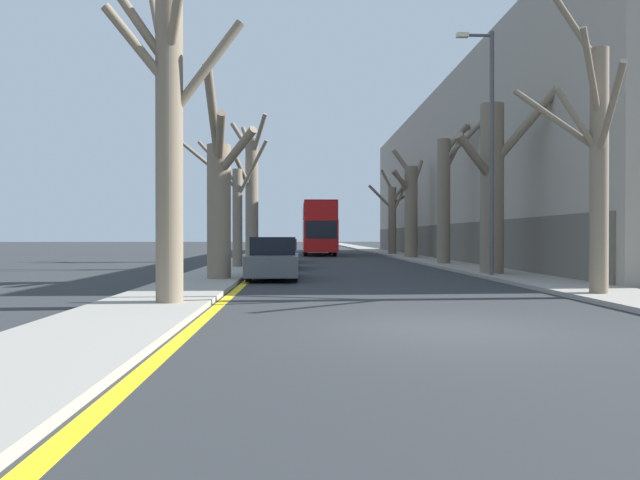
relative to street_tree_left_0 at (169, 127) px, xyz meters
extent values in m
plane|color=#2B2D30|center=(5.18, -3.01, -3.90)|extent=(300.00, 300.00, 0.00)
cube|color=gray|center=(-0.39, 46.99, -3.84)|extent=(2.48, 120.00, 0.12)
cube|color=gray|center=(10.75, 46.99, -3.84)|extent=(2.48, 120.00, 0.12)
cube|color=#9E9384|center=(16.99, 27.34, 1.81)|extent=(10.00, 48.09, 11.42)
cube|color=#5E584F|center=(11.97, 27.34, -2.76)|extent=(0.12, 47.13, 2.28)
cube|color=yellow|center=(1.03, 46.99, -3.90)|extent=(0.24, 120.00, 0.01)
cylinder|color=#7A6B56|center=(0.01, 0.00, -0.53)|extent=(0.58, 0.58, 6.73)
cylinder|color=#7A6B56|center=(-0.58, -0.27, 1.61)|extent=(1.41, 0.79, 1.62)
cylinder|color=#7A6B56|center=(-0.63, -0.03, 2.20)|extent=(1.46, 0.26, 1.99)
cylinder|color=#7A6B56|center=(0.78, -0.01, 1.22)|extent=(1.69, 0.22, 2.18)
cylinder|color=#7A6B56|center=(-0.44, 1.11, 2.23)|extent=(1.14, 2.44, 2.86)
cylinder|color=#7A6B56|center=(0.10, 7.00, -1.58)|extent=(0.80, 0.80, 4.63)
cylinder|color=#7A6B56|center=(0.09, 5.81, 1.43)|extent=(0.30, 2.59, 2.87)
cylinder|color=#7A6B56|center=(0.27, 6.10, 0.76)|extent=(0.64, 2.01, 1.57)
cylinder|color=#7A6B56|center=(0.75, 6.22, 0.37)|extent=(1.60, 1.85, 1.45)
cylinder|color=#7A6B56|center=(-0.07, 14.49, -1.55)|extent=(0.46, 0.46, 4.70)
cylinder|color=#7A6B56|center=(-1.42, 13.79, 1.01)|extent=(2.86, 1.58, 2.36)
cylinder|color=#7A6B56|center=(0.63, 14.04, 0.72)|extent=(1.61, 1.09, 2.66)
cylinder|color=#7A6B56|center=(-1.01, 14.69, 1.11)|extent=(2.02, 0.60, 2.15)
cylinder|color=#7A6B56|center=(-0.02, 22.14, -0.19)|extent=(0.78, 0.78, 7.41)
cylinder|color=#7A6B56|center=(-0.34, 22.72, 3.53)|extent=(0.98, 1.49, 1.87)
cylinder|color=#7A6B56|center=(0.42, 21.61, 3.58)|extent=(1.23, 1.40, 2.58)
cylinder|color=#7A6B56|center=(-0.63, 22.36, 3.53)|extent=(1.53, 0.79, 2.13)
cylinder|color=#7A6B56|center=(-0.50, 21.58, 1.38)|extent=(1.31, 1.46, 2.29)
cylinder|color=#7A6B56|center=(10.29, 1.55, -0.79)|extent=(0.44, 0.44, 6.22)
cylinder|color=#7A6B56|center=(9.97, 0.47, 0.52)|extent=(0.82, 2.30, 1.76)
cylinder|color=#7A6B56|center=(9.85, 1.09, 1.51)|extent=(1.09, 1.13, 2.06)
cylinder|color=#7A6B56|center=(9.50, 2.26, 0.69)|extent=(1.76, 1.60, 1.94)
cylinder|color=#7A6B56|center=(9.64, 1.53, 2.85)|extent=(1.44, 0.21, 1.97)
cylinder|color=#7A6B56|center=(9.72, 1.50, 0.50)|extent=(1.28, 0.28, 1.68)
cylinder|color=#7A6B56|center=(10.27, 9.35, -0.58)|extent=(0.90, 0.90, 6.64)
cylinder|color=#7A6B56|center=(11.24, 8.51, 1.75)|extent=(2.33, 2.07, 2.98)
cylinder|color=#7A6B56|center=(9.44, 8.74, 0.57)|extent=(1.98, 1.58, 1.76)
cylinder|color=#7A6B56|center=(10.25, 9.85, 1.29)|extent=(0.34, 1.30, 2.15)
cylinder|color=#7A6B56|center=(10.44, 17.32, -0.58)|extent=(0.68, 0.68, 6.65)
cylinder|color=#7A6B56|center=(11.63, 17.80, 3.27)|extent=(2.61, 1.24, 2.32)
cylinder|color=#7A6B56|center=(11.21, 16.64, 2.48)|extent=(1.82, 1.64, 1.93)
cylinder|color=#7A6B56|center=(10.89, 17.42, 1.81)|extent=(1.16, 0.49, 1.86)
cylinder|color=#7A6B56|center=(11.04, 17.29, 2.73)|extent=(1.40, 0.32, 1.72)
cylinder|color=#7A6B56|center=(10.48, 26.23, -0.75)|extent=(0.88, 0.88, 6.31)
cylinder|color=#7A6B56|center=(9.77, 25.77, 1.34)|extent=(1.73, 1.28, 1.54)
cylinder|color=#7A6B56|center=(9.88, 26.05, 1.20)|extent=(1.52, 0.73, 1.92)
cylinder|color=#7A6B56|center=(9.88, 26.29, 2.69)|extent=(1.47, 0.45, 1.87)
cylinder|color=#7A6B56|center=(10.91, 26.58, 1.79)|extent=(1.27, 1.12, 2.35)
cylinder|color=#7A6B56|center=(10.52, 34.25, -1.11)|extent=(0.66, 0.66, 5.57)
cylinder|color=#7A6B56|center=(11.08, 33.71, 1.40)|extent=(1.41, 1.37, 1.83)
cylinder|color=#7A6B56|center=(10.06, 34.13, 2.22)|extent=(1.17, 0.50, 1.84)
cylinder|color=#7A6B56|center=(11.37, 34.23, 0.85)|extent=(1.84, 0.26, 1.41)
cylinder|color=#7A6B56|center=(11.09, 33.94, 0.81)|extent=(1.45, 0.92, 2.90)
cylinder|color=#7A6B56|center=(9.55, 34.19, 0.86)|extent=(2.11, 0.36, 2.07)
cube|color=red|center=(4.48, 34.86, -2.33)|extent=(2.58, 10.44, 2.43)
cube|color=red|center=(4.48, 34.86, -0.43)|extent=(2.52, 10.23, 1.37)
cube|color=#A91111|center=(4.48, 34.86, 0.31)|extent=(2.52, 10.23, 0.12)
cube|color=black|center=(4.48, 34.86, -1.87)|extent=(2.61, 9.19, 1.27)
cube|color=black|center=(4.48, 34.86, -0.36)|extent=(2.61, 9.19, 1.04)
cube|color=black|center=(4.48, 29.66, -1.87)|extent=(2.32, 0.06, 1.33)
cylinder|color=black|center=(3.36, 31.73, -3.35)|extent=(0.30, 1.09, 1.09)
cylinder|color=black|center=(5.60, 31.73, -3.35)|extent=(0.30, 1.09, 1.09)
cylinder|color=black|center=(3.36, 37.79, -3.35)|extent=(0.30, 1.09, 1.09)
cylinder|color=black|center=(5.60, 37.79, -3.35)|extent=(0.30, 1.09, 1.09)
cube|color=#4C5156|center=(1.89, 8.11, -3.37)|extent=(1.78, 4.35, 0.70)
cube|color=black|center=(1.89, 8.38, -2.70)|extent=(1.57, 2.26, 0.63)
cylinder|color=black|center=(1.11, 6.81, -3.57)|extent=(0.20, 0.65, 0.65)
cylinder|color=black|center=(2.67, 6.81, -3.57)|extent=(0.20, 0.65, 0.65)
cylinder|color=black|center=(1.11, 9.42, -3.57)|extent=(0.20, 0.65, 0.65)
cylinder|color=black|center=(2.67, 9.42, -3.57)|extent=(0.20, 0.65, 0.65)
cube|color=navy|center=(1.89, 14.73, -3.38)|extent=(1.77, 4.00, 0.69)
cube|color=black|center=(1.89, 14.97, -2.75)|extent=(1.56, 2.08, 0.56)
cylinder|color=black|center=(1.12, 13.53, -3.58)|extent=(0.20, 0.63, 0.63)
cylinder|color=black|center=(2.67, 13.53, -3.58)|extent=(0.20, 0.63, 0.63)
cylinder|color=black|center=(1.12, 15.93, -3.58)|extent=(0.20, 0.63, 0.63)
cylinder|color=black|center=(2.67, 15.93, -3.58)|extent=(0.20, 0.63, 0.63)
cube|color=#9EA3AD|center=(1.89, 21.41, -3.44)|extent=(1.79, 4.50, 0.56)
cube|color=black|center=(1.89, 21.68, -2.84)|extent=(1.58, 2.34, 0.62)
cylinder|color=black|center=(1.11, 20.06, -3.59)|extent=(0.20, 0.62, 0.62)
cylinder|color=black|center=(2.68, 20.06, -3.59)|extent=(0.20, 0.62, 0.62)
cylinder|color=black|center=(1.11, 22.76, -3.59)|extent=(0.20, 0.62, 0.62)
cylinder|color=black|center=(2.68, 22.76, -3.59)|extent=(0.20, 0.62, 0.62)
cylinder|color=#4C4F54|center=(9.88, 8.26, 0.62)|extent=(0.16, 0.16, 9.05)
cylinder|color=#4C4F54|center=(9.33, 8.26, 5.00)|extent=(1.10, 0.11, 0.11)
cube|color=beige|center=(8.78, 8.26, 5.00)|extent=(0.44, 0.20, 0.16)
camera|label=1|loc=(2.79, -12.39, -2.36)|focal=32.00mm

